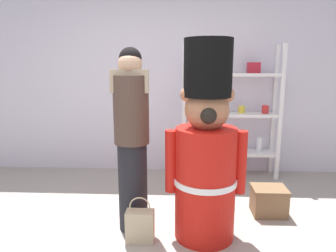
% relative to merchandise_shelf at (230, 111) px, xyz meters
% --- Properties ---
extents(back_wall, '(6.40, 0.12, 2.60)m').
position_rel_merchandise_shelf_xyz_m(back_wall, '(-0.98, 0.22, 0.40)').
color(back_wall, silver).
rests_on(back_wall, ground_plane).
extents(merchandise_shelf, '(1.30, 0.35, 1.78)m').
position_rel_merchandise_shelf_xyz_m(merchandise_shelf, '(0.00, 0.00, 0.00)').
color(merchandise_shelf, white).
rests_on(merchandise_shelf, ground_plane).
extents(teddy_bear_guard, '(0.70, 0.55, 1.73)m').
position_rel_merchandise_shelf_xyz_m(teddy_bear_guard, '(-0.45, -1.60, -0.13)').
color(teddy_bear_guard, red).
rests_on(teddy_bear_guard, ground_plane).
extents(person_shopper, '(0.33, 0.31, 1.67)m').
position_rel_merchandise_shelf_xyz_m(person_shopper, '(-1.10, -1.49, -0.02)').
color(person_shopper, black).
rests_on(person_shopper, ground_plane).
extents(shopping_bag, '(0.24, 0.13, 0.41)m').
position_rel_merchandise_shelf_xyz_m(shopping_bag, '(-1.01, -1.72, -0.75)').
color(shopping_bag, '#C1AD89').
rests_on(shopping_bag, ground_plane).
extents(display_crate, '(0.35, 0.29, 0.29)m').
position_rel_merchandise_shelf_xyz_m(display_crate, '(0.25, -1.16, -0.76)').
color(display_crate, brown).
rests_on(display_crate, ground_plane).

